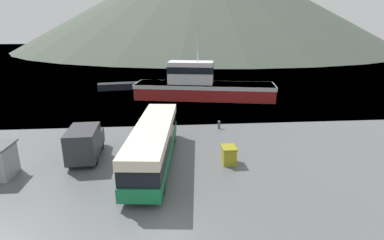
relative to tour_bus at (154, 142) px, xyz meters
name	(u,v)px	position (x,y,z in m)	size (l,w,h in m)	color
water_surface	(164,49)	(0.55, 129.29, -1.78)	(240.00, 240.00, 0.00)	slate
tour_bus	(154,142)	(0.00, 0.00, 0.00)	(3.92, 13.09, 3.14)	#146B3D
delivery_van	(85,142)	(-5.52, 1.43, -0.40)	(2.43, 5.44, 2.64)	#2D2D33
fishing_boat	(201,85)	(6.20, 22.01, 0.18)	(20.95, 8.80, 10.27)	maroon
storage_bin	(229,155)	(5.75, -0.49, -1.08)	(1.09, 1.42, 1.36)	olive
small_boat	(118,86)	(-7.14, 29.96, -1.23)	(6.95, 3.07, 1.09)	black
mooring_bollard	(219,124)	(6.45, 7.78, -1.28)	(0.28, 0.28, 0.91)	#4C4C51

